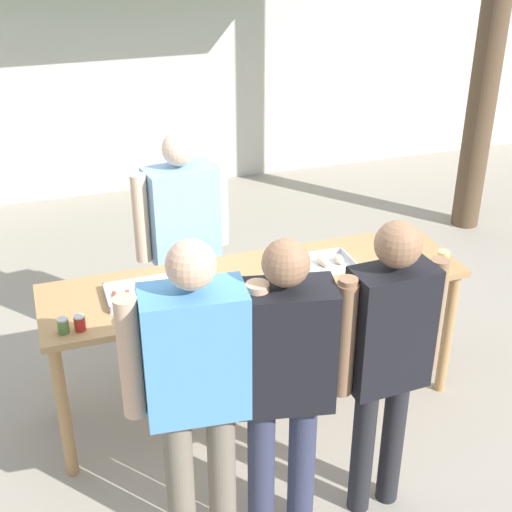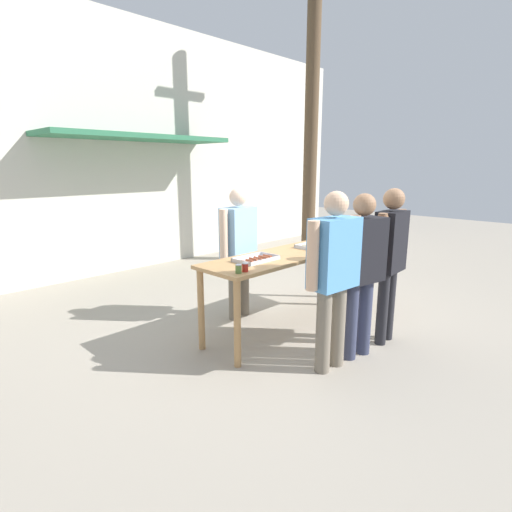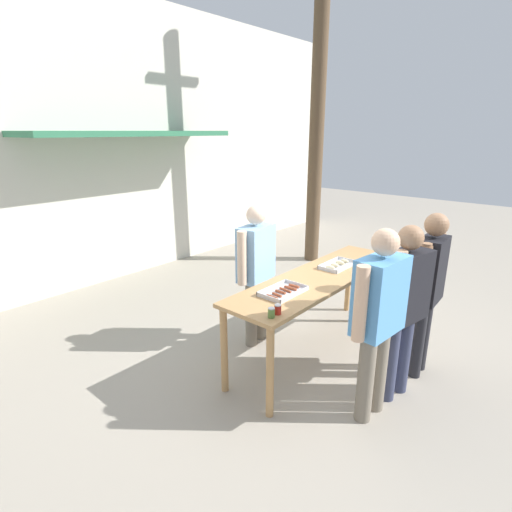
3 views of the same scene
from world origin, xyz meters
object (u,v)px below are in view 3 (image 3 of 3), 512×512
at_px(condiment_jar_mustard, 271,313).
at_px(condiment_jar_ketchup, 278,309).
at_px(food_tray_buns, 337,265).
at_px(utility_pole, 318,99).
at_px(beer_cup, 385,252).
at_px(food_tray_sausages, 283,292).
at_px(person_customer_with_cup, 429,281).
at_px(person_customer_holding_hotdog, 379,311).
at_px(person_server_behind_table, 256,264).
at_px(person_customer_waiting_in_line, 403,300).

relative_size(condiment_jar_mustard, condiment_jar_ketchup, 1.00).
xyz_separation_m(food_tray_buns, utility_pole, (2.50, 1.96, 2.02)).
height_order(condiment_jar_mustard, condiment_jar_ketchup, same).
xyz_separation_m(food_tray_buns, beer_cup, (0.76, -0.24, 0.03)).
bearing_deg(condiment_jar_ketchup, food_tray_sausages, 31.18).
height_order(condiment_jar_mustard, beer_cup, beer_cup).
bearing_deg(person_customer_with_cup, condiment_jar_ketchup, -32.71).
distance_m(condiment_jar_mustard, utility_pole, 5.01).
relative_size(condiment_jar_ketchup, person_customer_with_cup, 0.05).
relative_size(person_customer_holding_hotdog, person_customer_with_cup, 1.01).
bearing_deg(person_server_behind_table, condiment_jar_mustard, -141.72).
distance_m(food_tray_sausages, condiment_jar_ketchup, 0.48).
height_order(beer_cup, person_server_behind_table, person_server_behind_table).
bearing_deg(food_tray_sausages, person_customer_waiting_in_line, -64.98).
distance_m(person_server_behind_table, person_customer_with_cup, 1.82).
height_order(food_tray_sausages, person_customer_with_cup, person_customer_with_cup).
xyz_separation_m(beer_cup, person_customer_holding_hotdog, (-1.75, -0.71, 0.03)).
xyz_separation_m(beer_cup, person_customer_waiting_in_line, (-1.34, -0.76, 0.00)).
distance_m(beer_cup, person_server_behind_table, 1.70).
bearing_deg(food_tray_sausages, beer_cup, -7.50).
bearing_deg(person_server_behind_table, beer_cup, -40.88).
distance_m(food_tray_sausages, person_customer_with_cup, 1.44).
height_order(condiment_jar_mustard, person_customer_with_cup, person_customer_with_cup).
xyz_separation_m(condiment_jar_mustard, beer_cup, (2.30, 0.01, 0.01)).
xyz_separation_m(condiment_jar_ketchup, person_customer_holding_hotdog, (0.46, -0.70, 0.04)).
bearing_deg(food_tray_buns, food_tray_sausages, -179.91).
relative_size(food_tray_buns, utility_pole, 0.08).
bearing_deg(condiment_jar_mustard, person_server_behind_table, 46.72).
bearing_deg(person_customer_with_cup, person_customer_waiting_in_line, -7.77).
xyz_separation_m(person_customer_holding_hotdog, person_customer_waiting_in_line, (0.41, -0.05, -0.02)).
height_order(person_server_behind_table, person_customer_holding_hotdog, person_customer_holding_hotdog).
bearing_deg(beer_cup, food_tray_sausages, 172.50).
distance_m(condiment_jar_mustard, person_customer_with_cup, 1.69).
bearing_deg(condiment_jar_mustard, food_tray_sausages, 26.40).
relative_size(condiment_jar_mustard, beer_cup, 0.83).
relative_size(beer_cup, utility_pole, 0.02).
relative_size(condiment_jar_ketchup, person_customer_waiting_in_line, 0.05).
distance_m(food_tray_buns, condiment_jar_mustard, 1.56).
relative_size(person_server_behind_table, person_customer_with_cup, 0.97).
relative_size(person_server_behind_table, utility_pole, 0.29).
bearing_deg(person_customer_holding_hotdog, beer_cup, -152.07).
height_order(condiment_jar_mustard, person_customer_holding_hotdog, person_customer_holding_hotdog).
bearing_deg(condiment_jar_mustard, condiment_jar_ketchup, -0.82).
relative_size(food_tray_sausages, condiment_jar_mustard, 5.34).
distance_m(food_tray_buns, beer_cup, 0.80).
xyz_separation_m(person_customer_holding_hotdog, utility_pole, (3.49, 2.91, 1.96)).
bearing_deg(person_server_behind_table, person_customer_with_cup, -78.54).
relative_size(food_tray_sausages, person_customer_waiting_in_line, 0.28).
height_order(condiment_jar_mustard, person_customer_waiting_in_line, person_customer_waiting_in_line).
bearing_deg(person_server_behind_table, food_tray_sausages, -127.32).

